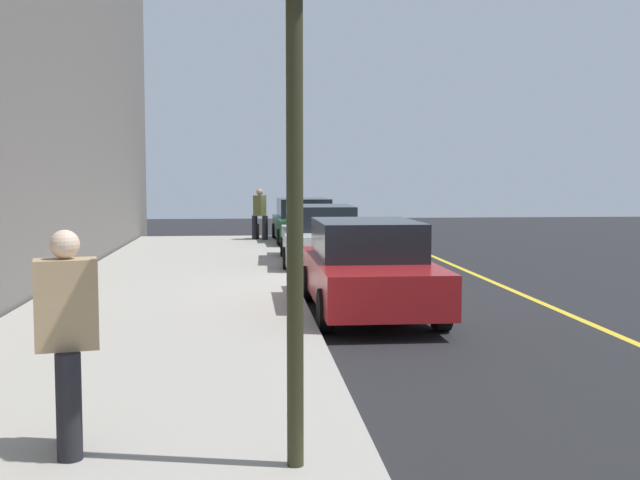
# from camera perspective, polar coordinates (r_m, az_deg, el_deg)

# --- Properties ---
(ground_plane) EXTENTS (56.00, 56.00, 0.00)m
(ground_plane) POSITION_cam_1_polar(r_m,az_deg,el_deg) (14.16, 2.77, -4.46)
(ground_plane) COLOR black
(sidewalk) EXTENTS (28.00, 4.60, 0.15)m
(sidewalk) POSITION_cam_1_polar(r_m,az_deg,el_deg) (14.08, -10.69, -4.29)
(sidewalk) COLOR #A39E93
(sidewalk) RESTS_ON ground
(lane_stripe_centre) EXTENTS (28.00, 0.14, 0.01)m
(lane_stripe_centre) POSITION_cam_1_polar(r_m,az_deg,el_deg) (14.95, 15.03, -4.12)
(lane_stripe_centre) COLOR gold
(lane_stripe_centre) RESTS_ON ground
(parked_car_green) EXTENTS (4.57, 1.97, 1.51)m
(parked_car_green) POSITION_cam_1_polar(r_m,az_deg,el_deg) (25.57, -1.17, 1.31)
(parked_car_green) COLOR black
(parked_car_green) RESTS_ON ground
(parked_car_white) EXTENTS (4.65, 1.98, 1.51)m
(parked_car_white) POSITION_cam_1_polar(r_m,az_deg,el_deg) (19.43, 0.02, 0.26)
(parked_car_white) COLOR black
(parked_car_white) RESTS_ON ground
(parked_car_red) EXTENTS (4.62, 1.91, 1.51)m
(parked_car_red) POSITION_cam_1_polar(r_m,az_deg,el_deg) (12.85, 3.45, -1.99)
(parked_car_red) COLOR black
(parked_car_red) RESTS_ON ground
(pedestrian_tan_coat) EXTENTS (0.55, 0.51, 1.69)m
(pedestrian_tan_coat) POSITION_cam_1_polar(r_m,az_deg,el_deg) (6.28, -17.72, -6.48)
(pedestrian_tan_coat) COLOR black
(pedestrian_tan_coat) RESTS_ON sidewalk
(pedestrian_olive_coat) EXTENTS (0.53, 0.52, 1.67)m
(pedestrian_olive_coat) POSITION_cam_1_polar(r_m,az_deg,el_deg) (26.12, -4.35, 1.99)
(pedestrian_olive_coat) COLOR black
(pedestrian_olive_coat) RESTS_ON sidewalk
(traffic_light_pole) EXTENTS (0.35, 0.26, 4.05)m
(traffic_light_pole) POSITION_cam_1_polar(r_m,az_deg,el_deg) (5.61, -1.84, 11.54)
(traffic_light_pole) COLOR #2D2D19
(traffic_light_pole) RESTS_ON sidewalk
(rolling_suitcase) EXTENTS (0.34, 0.22, 0.87)m
(rolling_suitcase) POSITION_cam_1_polar(r_m,az_deg,el_deg) (26.57, -4.63, 0.66)
(rolling_suitcase) COLOR #471E19
(rolling_suitcase) RESTS_ON sidewalk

